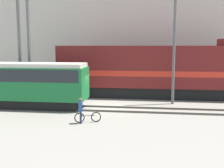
# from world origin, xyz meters

# --- Properties ---
(ground_plane) EXTENTS (120.00, 120.00, 0.00)m
(ground_plane) POSITION_xyz_m (0.00, 0.00, 0.00)
(ground_plane) COLOR gray
(track_near) EXTENTS (60.00, 1.50, 0.14)m
(track_near) POSITION_xyz_m (0.00, -1.08, 0.07)
(track_near) COLOR #47423D
(track_near) RESTS_ON ground
(track_far) EXTENTS (60.00, 1.51, 0.14)m
(track_far) POSITION_xyz_m (0.00, 4.64, 0.07)
(track_far) COLOR #47423D
(track_far) RESTS_ON ground
(building_backdrop) EXTENTS (30.01, 6.00, 15.99)m
(building_backdrop) POSITION_xyz_m (0.00, 12.93, 8.00)
(building_backdrop) COLOR beige
(building_backdrop) RESTS_ON ground
(freight_locomotive) EXTENTS (17.52, 3.04, 5.32)m
(freight_locomotive) POSITION_xyz_m (4.07, 4.64, 2.49)
(freight_locomotive) COLOR black
(freight_locomotive) RESTS_ON ground
(streetcar) EXTENTS (10.81, 2.54, 3.42)m
(streetcar) POSITION_xyz_m (-6.50, -1.08, 1.96)
(streetcar) COLOR black
(streetcar) RESTS_ON ground
(bicycle) EXTENTS (1.60, 0.67, 0.70)m
(bicycle) POSITION_xyz_m (-0.13, -4.70, 0.32)
(bicycle) COLOR black
(bicycle) RESTS_ON ground
(person) EXTENTS (0.32, 0.41, 1.58)m
(person) POSITION_xyz_m (-0.51, -4.98, 0.95)
(person) COLOR #232D4C
(person) RESTS_ON ground
(utility_pole_left) EXTENTS (0.30, 0.30, 9.71)m
(utility_pole_left) POSITION_xyz_m (-7.53, 1.78, 4.85)
(utility_pole_left) COLOR #595959
(utility_pole_left) RESTS_ON ground
(utility_pole_center) EXTENTS (0.29, 0.29, 9.79)m
(utility_pole_center) POSITION_xyz_m (-6.67, 1.78, 4.89)
(utility_pole_center) COLOR #595959
(utility_pole_center) RESTS_ON ground
(utility_pole_right) EXTENTS (0.23, 0.23, 9.36)m
(utility_pole_right) POSITION_xyz_m (5.49, 1.78, 4.68)
(utility_pole_right) COLOR #595959
(utility_pole_right) RESTS_ON ground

